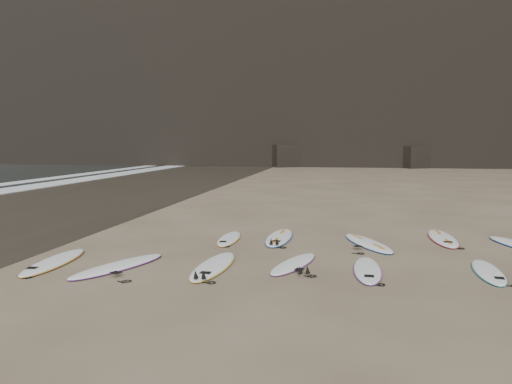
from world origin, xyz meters
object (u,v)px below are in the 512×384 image
surfboard_2 (294,263)px  surfboard_3 (367,269)px  surfboard_0 (118,266)px  surfboard_11 (54,261)px  surfboard_8 (443,238)px  surfboard_5 (229,238)px  surfboard_1 (214,265)px  surfboard_4 (488,271)px  surfboard_7 (368,243)px  surfboard_6 (279,237)px

surfboard_2 → surfboard_3: surfboard_3 is taller
surfboard_0 → surfboard_2: (3.88, 0.90, -0.01)m
surfboard_0 → surfboard_11: (-1.65, 0.11, 0.00)m
surfboard_0 → surfboard_8: 9.12m
surfboard_5 → surfboard_8: 6.20m
surfboard_1 → surfboard_4: size_ratio=1.22×
surfboard_3 → surfboard_7: surfboard_7 is taller
surfboard_3 → surfboard_6: 4.08m
surfboard_3 → surfboard_8: surfboard_8 is taller
surfboard_11 → surfboard_5: bearing=41.7°
surfboard_2 → surfboard_6: 3.13m
surfboard_0 → surfboard_11: 1.65m
surfboard_1 → surfboard_6: 3.73m
surfboard_4 → surfboard_5: (-6.35, 2.66, 0.00)m
surfboard_8 → surfboard_11: 10.53m
surfboard_2 → surfboard_7: bearing=72.7°
surfboard_4 → surfboard_11: 9.78m
surfboard_4 → surfboard_2: bearing=-176.1°
surfboard_7 → surfboard_11: 8.10m
surfboard_0 → surfboard_7: bearing=53.8°
surfboard_4 → surfboard_7: surfboard_7 is taller
surfboard_8 → surfboard_6: bearing=-171.9°
surfboard_2 → surfboard_3: 1.67m
surfboard_1 → surfboard_3: (3.41, 0.26, -0.01)m
surfboard_2 → surfboard_5: surfboard_2 is taller
surfboard_1 → surfboard_5: 3.22m
surfboard_6 → surfboard_7: size_ratio=1.02×
surfboard_7 → surfboard_6: bearing=149.7°
surfboard_5 → surfboard_3: bearing=-40.4°
surfboard_1 → surfboard_3: 3.42m
surfboard_2 → surfboard_6: (-0.72, 3.05, 0.01)m
surfboard_0 → surfboard_4: 8.15m
surfboard_3 → surfboard_2: bearing=170.9°
surfboard_5 → surfboard_11: 4.84m
surfboard_3 → surfboard_11: 7.20m
surfboard_0 → surfboard_3: (5.53, 0.63, -0.01)m
surfboard_5 → surfboard_6: size_ratio=0.81×
surfboard_3 → surfboard_1: bearing=-175.3°
surfboard_6 → surfboard_8: size_ratio=1.01×
surfboard_2 → surfboard_8: 5.45m
surfboard_0 → surfboard_1: 2.15m
surfboard_2 → surfboard_3: size_ratio=0.97×
surfboard_3 → surfboard_7: size_ratio=0.87×
surfboard_0 → surfboard_7: 6.70m
surfboard_11 → surfboard_8: bearing=21.6°
surfboard_7 → surfboard_1: bearing=-159.6°
surfboard_7 → surfboard_11: same height
surfboard_2 → surfboard_4: 4.21m
surfboard_3 → surfboard_11: bearing=-175.6°
surfboard_6 → surfboard_11: 6.16m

